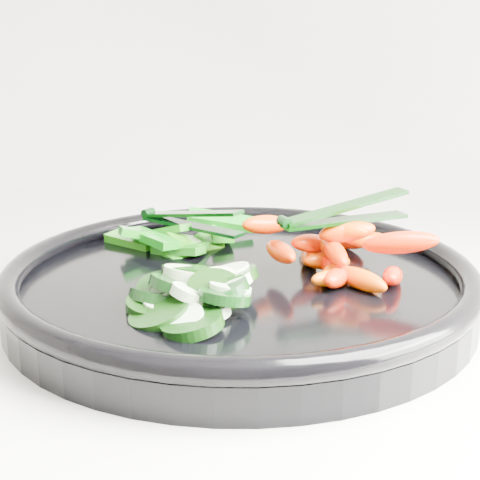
# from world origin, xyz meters

# --- Properties ---
(veggie_tray) EXTENTS (0.44, 0.44, 0.04)m
(veggie_tray) POSITION_xyz_m (0.25, 1.64, 0.95)
(veggie_tray) COLOR black
(veggie_tray) RESTS_ON counter
(cucumber_pile) EXTENTS (0.10, 0.13, 0.04)m
(cucumber_pile) POSITION_xyz_m (0.22, 1.58, 0.96)
(cucumber_pile) COLOR black
(cucumber_pile) RESTS_ON veggie_tray
(carrot_pile) EXTENTS (0.16, 0.15, 0.05)m
(carrot_pile) POSITION_xyz_m (0.33, 1.66, 0.97)
(carrot_pile) COLOR #EA4700
(carrot_pile) RESTS_ON veggie_tray
(pepper_pile) EXTENTS (0.14, 0.11, 0.04)m
(pepper_pile) POSITION_xyz_m (0.19, 1.72, 0.96)
(pepper_pile) COLOR #1D6B0A
(pepper_pile) RESTS_ON veggie_tray
(tong_carrot) EXTENTS (0.11, 0.07, 0.02)m
(tong_carrot) POSITION_xyz_m (0.33, 1.66, 1.00)
(tong_carrot) COLOR black
(tong_carrot) RESTS_ON carrot_pile
(tong_pepper) EXTENTS (0.11, 0.07, 0.02)m
(tong_pepper) POSITION_xyz_m (0.19, 1.72, 0.98)
(tong_pepper) COLOR black
(tong_pepper) RESTS_ON pepper_pile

